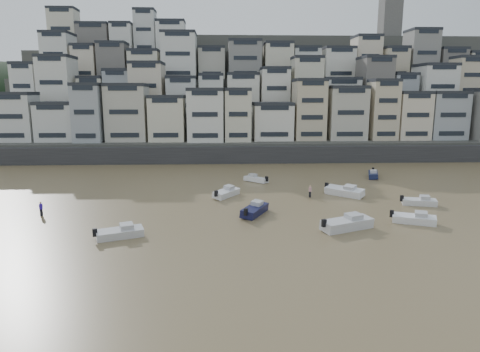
{
  "coord_description": "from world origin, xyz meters",
  "views": [
    {
      "loc": [
        -0.16,
        -24.11,
        14.61
      ],
      "look_at": [
        2.18,
        30.0,
        4.0
      ],
      "focal_mm": 32.0,
      "sensor_mm": 36.0,
      "label": 1
    }
  ],
  "objects_px": {
    "boat_j": "(120,232)",
    "boat_c": "(255,208)",
    "person_blue": "(41,209)",
    "boat_d": "(419,201)",
    "boat_b": "(414,218)",
    "person_pink": "(310,191)",
    "boat_h": "(256,178)",
    "boat_e": "(344,190)",
    "boat_i": "(373,173)",
    "boat_f": "(226,192)",
    "boat_a": "(347,222)"
  },
  "relations": [
    {
      "from": "person_blue",
      "to": "boat_h",
      "type": "bearing_deg",
      "value": 34.35
    },
    {
      "from": "boat_c",
      "to": "boat_h",
      "type": "bearing_deg",
      "value": 21.67
    },
    {
      "from": "person_pink",
      "to": "boat_d",
      "type": "bearing_deg",
      "value": -20.26
    },
    {
      "from": "boat_h",
      "to": "boat_c",
      "type": "bearing_deg",
      "value": 126.91
    },
    {
      "from": "boat_a",
      "to": "person_pink",
      "type": "relative_size",
      "value": 3.75
    },
    {
      "from": "boat_d",
      "to": "boat_j",
      "type": "relative_size",
      "value": 0.92
    },
    {
      "from": "boat_e",
      "to": "person_pink",
      "type": "height_order",
      "value": "person_pink"
    },
    {
      "from": "boat_f",
      "to": "boat_c",
      "type": "bearing_deg",
      "value": -125.96
    },
    {
      "from": "boat_e",
      "to": "boat_j",
      "type": "bearing_deg",
      "value": -106.22
    },
    {
      "from": "boat_c",
      "to": "person_pink",
      "type": "height_order",
      "value": "person_pink"
    },
    {
      "from": "boat_i",
      "to": "person_blue",
      "type": "distance_m",
      "value": 52.85
    },
    {
      "from": "boat_d",
      "to": "boat_a",
      "type": "height_order",
      "value": "boat_a"
    },
    {
      "from": "boat_b",
      "to": "boat_h",
      "type": "bearing_deg",
      "value": 146.22
    },
    {
      "from": "boat_d",
      "to": "boat_i",
      "type": "xyz_separation_m",
      "value": [
        0.48,
        18.79,
        0.08
      ]
    },
    {
      "from": "person_blue",
      "to": "boat_d",
      "type": "bearing_deg",
      "value": 3.42
    },
    {
      "from": "boat_a",
      "to": "boat_i",
      "type": "distance_m",
      "value": 31.2
    },
    {
      "from": "boat_e",
      "to": "person_pink",
      "type": "relative_size",
      "value": 3.48
    },
    {
      "from": "person_blue",
      "to": "boat_b",
      "type": "bearing_deg",
      "value": -6.55
    },
    {
      "from": "boat_e",
      "to": "boat_i",
      "type": "relative_size",
      "value": 1.15
    },
    {
      "from": "boat_e",
      "to": "boat_a",
      "type": "distance_m",
      "value": 15.72
    },
    {
      "from": "boat_b",
      "to": "boat_j",
      "type": "height_order",
      "value": "same"
    },
    {
      "from": "boat_e",
      "to": "boat_a",
      "type": "xyz_separation_m",
      "value": [
        -4.05,
        -15.19,
        0.06
      ]
    },
    {
      "from": "boat_d",
      "to": "person_pink",
      "type": "height_order",
      "value": "person_pink"
    },
    {
      "from": "boat_e",
      "to": "boat_j",
      "type": "height_order",
      "value": "boat_e"
    },
    {
      "from": "boat_f",
      "to": "boat_i",
      "type": "distance_m",
      "value": 28.92
    },
    {
      "from": "boat_b",
      "to": "boat_e",
      "type": "bearing_deg",
      "value": 129.33
    },
    {
      "from": "boat_b",
      "to": "boat_a",
      "type": "relative_size",
      "value": 0.78
    },
    {
      "from": "boat_a",
      "to": "boat_i",
      "type": "bearing_deg",
      "value": 41.99
    },
    {
      "from": "person_blue",
      "to": "person_pink",
      "type": "relative_size",
      "value": 1.0
    },
    {
      "from": "boat_j",
      "to": "boat_c",
      "type": "height_order",
      "value": "boat_c"
    },
    {
      "from": "boat_e",
      "to": "boat_b",
      "type": "relative_size",
      "value": 1.19
    },
    {
      "from": "boat_f",
      "to": "boat_c",
      "type": "height_order",
      "value": "boat_c"
    },
    {
      "from": "boat_j",
      "to": "boat_i",
      "type": "height_order",
      "value": "boat_i"
    },
    {
      "from": "boat_b",
      "to": "person_pink",
      "type": "xyz_separation_m",
      "value": [
        -9.25,
        12.82,
        0.17
      ]
    },
    {
      "from": "boat_j",
      "to": "boat_c",
      "type": "bearing_deg",
      "value": 7.1
    },
    {
      "from": "boat_j",
      "to": "boat_i",
      "type": "distance_m",
      "value": 47.65
    },
    {
      "from": "boat_d",
      "to": "person_blue",
      "type": "distance_m",
      "value": 47.82
    },
    {
      "from": "boat_e",
      "to": "person_blue",
      "type": "relative_size",
      "value": 3.48
    },
    {
      "from": "boat_a",
      "to": "boat_f",
      "type": "bearing_deg",
      "value": 106.46
    },
    {
      "from": "boat_e",
      "to": "boat_c",
      "type": "bearing_deg",
      "value": -103.97
    },
    {
      "from": "boat_j",
      "to": "boat_i",
      "type": "xyz_separation_m",
      "value": [
        36.87,
        30.18,
        0.02
      ]
    },
    {
      "from": "boat_d",
      "to": "person_pink",
      "type": "distance_m",
      "value": 14.38
    },
    {
      "from": "boat_f",
      "to": "boat_h",
      "type": "bearing_deg",
      "value": 7.67
    },
    {
      "from": "boat_h",
      "to": "boat_c",
      "type": "height_order",
      "value": "boat_c"
    },
    {
      "from": "boat_f",
      "to": "boat_b",
      "type": "relative_size",
      "value": 1.05
    },
    {
      "from": "boat_b",
      "to": "person_blue",
      "type": "distance_m",
      "value": 43.77
    },
    {
      "from": "boat_h",
      "to": "boat_d",
      "type": "bearing_deg",
      "value": -176.11
    },
    {
      "from": "boat_i",
      "to": "boat_c",
      "type": "height_order",
      "value": "boat_c"
    },
    {
      "from": "boat_d",
      "to": "person_pink",
      "type": "relative_size",
      "value": 2.69
    },
    {
      "from": "boat_a",
      "to": "person_blue",
      "type": "distance_m",
      "value": 35.92
    }
  ]
}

